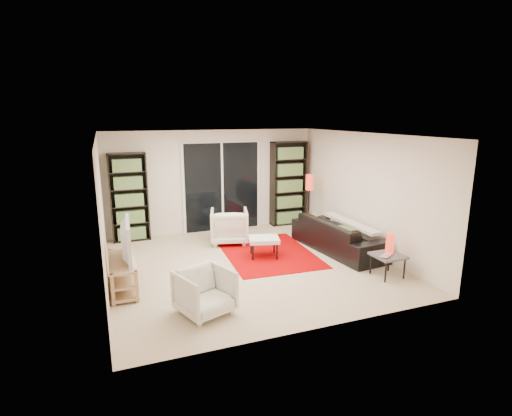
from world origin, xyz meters
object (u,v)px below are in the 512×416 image
at_px(floor_lamp, 309,188).
at_px(bookshelf_right, 288,184).
at_px(tv_stand, 123,273).
at_px(sofa, 339,235).
at_px(armchair_back, 229,226).
at_px(side_table, 388,257).
at_px(armchair_front, 205,292).
at_px(ottoman, 264,240).
at_px(bookshelf_left, 129,198).

bearing_deg(floor_lamp, bookshelf_right, 107.37).
relative_size(bookshelf_right, tv_stand, 1.70).
distance_m(sofa, armchair_back, 2.35).
bearing_deg(side_table, armchair_front, -177.09).
distance_m(armchair_front, floor_lamp, 4.68).
bearing_deg(tv_stand, bookshelf_right, 32.21).
bearing_deg(tv_stand, side_table, -14.39).
bearing_deg(armchair_front, armchair_back, 46.62).
xyz_separation_m(armchair_back, side_table, (1.99, -2.80, -0.01)).
distance_m(side_table, floor_lamp, 3.10).
distance_m(bookshelf_right, tv_stand, 4.99).
height_order(sofa, side_table, sofa).
height_order(bookshelf_right, sofa, bookshelf_right).
distance_m(bookshelf_right, armchair_front, 5.05).
relative_size(bookshelf_right, sofa, 0.93).
distance_m(armchair_front, ottoman, 2.45).
relative_size(tv_stand, floor_lamp, 0.91).
distance_m(sofa, side_table, 1.48).
bearing_deg(side_table, floor_lamp, 88.43).
bearing_deg(ottoman, armchair_back, 107.60).
relative_size(bookshelf_left, ottoman, 2.85).
xyz_separation_m(bookshelf_right, sofa, (0.09, -2.25, -0.72)).
relative_size(armchair_back, side_table, 1.62).
height_order(bookshelf_right, ottoman, bookshelf_right).
distance_m(bookshelf_right, ottoman, 2.64).
bearing_deg(bookshelf_left, floor_lamp, -9.80).
relative_size(bookshelf_left, armchair_front, 2.76).
bearing_deg(side_table, sofa, 91.71).
bearing_deg(bookshelf_right, ottoman, -125.96).
xyz_separation_m(bookshelf_left, tv_stand, (-0.32, -2.62, -0.71)).
bearing_deg(ottoman, bookshelf_right, 54.04).
height_order(tv_stand, sofa, sofa).
xyz_separation_m(bookshelf_left, floor_lamp, (4.07, -0.70, 0.06)).
xyz_separation_m(bookshelf_left, armchair_back, (1.99, -0.93, -0.60)).
bearing_deg(side_table, ottoman, 134.44).
distance_m(bookshelf_left, sofa, 4.58).
distance_m(ottoman, floor_lamp, 2.30).
distance_m(tv_stand, floor_lamp, 4.85).
bearing_deg(bookshelf_left, tv_stand, -96.88).
distance_m(bookshelf_left, tv_stand, 2.74).
bearing_deg(bookshelf_left, armchair_back, -25.00).
bearing_deg(bookshelf_right, sofa, -87.63).
relative_size(ottoman, side_table, 1.37).
bearing_deg(bookshelf_right, bookshelf_left, 180.00).
xyz_separation_m(bookshelf_left, armchair_front, (0.72, -3.90, -0.65)).
relative_size(armchair_front, side_table, 1.41).
bearing_deg(bookshelf_left, sofa, -29.67).
height_order(bookshelf_left, side_table, bookshelf_left).
distance_m(armchair_back, ottoman, 1.19).
distance_m(tv_stand, ottoman, 2.73).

